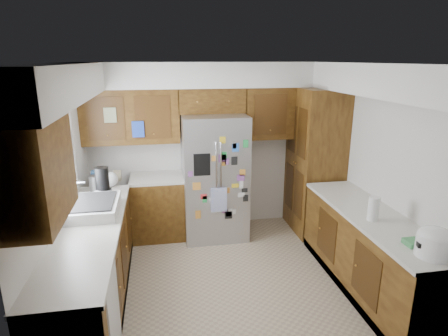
{
  "coord_description": "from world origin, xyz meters",
  "views": [
    {
      "loc": [
        -0.75,
        -3.89,
        2.54
      ],
      "look_at": [
        -0.01,
        0.35,
        1.28
      ],
      "focal_mm": 30.0,
      "sensor_mm": 36.0,
      "label": 1
    }
  ],
  "objects_px": {
    "rice_cooker": "(434,242)",
    "paper_towel": "(373,209)",
    "pantry": "(315,162)",
    "fridge": "(214,177)"
  },
  "relations": [
    {
      "from": "rice_cooker",
      "to": "paper_towel",
      "type": "bearing_deg",
      "value": 97.48
    },
    {
      "from": "pantry",
      "to": "fridge",
      "type": "height_order",
      "value": "pantry"
    },
    {
      "from": "fridge",
      "to": "paper_towel",
      "type": "height_order",
      "value": "fridge"
    },
    {
      "from": "pantry",
      "to": "paper_towel",
      "type": "height_order",
      "value": "pantry"
    },
    {
      "from": "fridge",
      "to": "rice_cooker",
      "type": "distance_m",
      "value": 2.99
    },
    {
      "from": "pantry",
      "to": "fridge",
      "type": "bearing_deg",
      "value": 177.94
    },
    {
      "from": "pantry",
      "to": "rice_cooker",
      "type": "bearing_deg",
      "value": -90.01
    },
    {
      "from": "fridge",
      "to": "paper_towel",
      "type": "xyz_separation_m",
      "value": [
        1.4,
        -1.82,
        0.15
      ]
    },
    {
      "from": "pantry",
      "to": "rice_cooker",
      "type": "height_order",
      "value": "pantry"
    },
    {
      "from": "paper_towel",
      "to": "fridge",
      "type": "bearing_deg",
      "value": 127.62
    }
  ]
}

